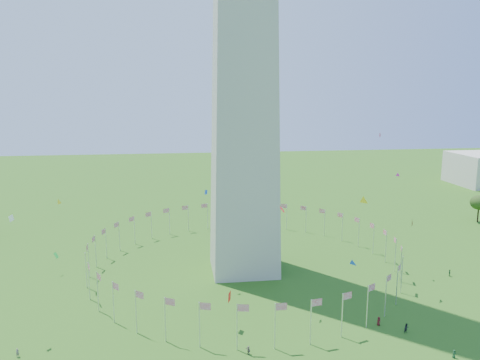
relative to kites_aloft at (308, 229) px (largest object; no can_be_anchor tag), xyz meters
name	(u,v)px	position (x,y,z in m)	size (l,w,h in m)	color
flag_ring	(244,253)	(-10.19, 24.76, -13.65)	(80.24, 80.24, 9.00)	silver
kites_aloft	(308,229)	(0.00, 0.00, 0.00)	(109.24, 69.88, 41.66)	yellow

